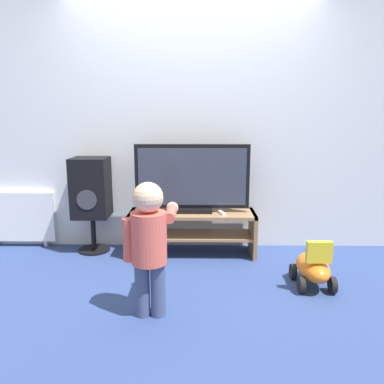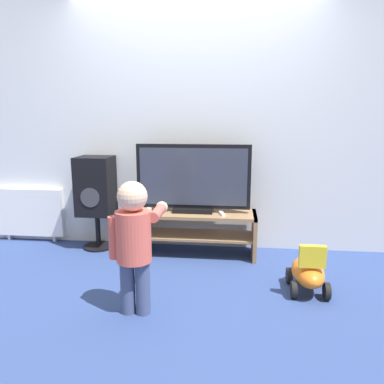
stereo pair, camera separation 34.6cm
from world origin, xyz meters
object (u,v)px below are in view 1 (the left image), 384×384
at_px(game_console, 147,211).
at_px(speaker_tower, 91,190).
at_px(television, 192,179).
at_px(ride_on_toy, 313,267).
at_px(remote_primary, 222,213).
at_px(radiator, 19,217).
at_px(child, 150,239).

height_order(game_console, speaker_tower, speaker_tower).
distance_m(television, ride_on_toy, 1.37).
height_order(television, ride_on_toy, television).
height_order(television, speaker_tower, television).
height_order(remote_primary, speaker_tower, speaker_tower).
bearing_deg(radiator, television, -6.07).
distance_m(child, speaker_tower, 1.46).
height_order(game_console, radiator, radiator).
distance_m(child, radiator, 2.11).
bearing_deg(child, remote_primary, 63.42).
height_order(game_console, child, child).
height_order(remote_primary, child, child).
xyz_separation_m(television, remote_primary, (0.29, -0.08, -0.32)).
height_order(television, child, television).
height_order(television, game_console, television).
distance_m(game_console, speaker_tower, 0.61).
height_order(child, speaker_tower, speaker_tower).
distance_m(game_console, radiator, 1.42).
relative_size(game_console, ride_on_toy, 0.37).
bearing_deg(remote_primary, ride_on_toy, -42.95).
bearing_deg(child, speaker_tower, 120.67).
xyz_separation_m(child, radiator, (-1.57, 1.40, -0.24)).
relative_size(game_console, child, 0.18).
bearing_deg(game_console, child, -81.58).
xyz_separation_m(game_console, ride_on_toy, (1.43, -0.69, -0.29)).
bearing_deg(speaker_tower, game_console, -10.13).
relative_size(television, ride_on_toy, 2.38).
bearing_deg(television, radiator, 173.93).
height_order(remote_primary, ride_on_toy, remote_primary).
bearing_deg(ride_on_toy, speaker_tower, 158.49).
bearing_deg(child, television, 77.35).
bearing_deg(radiator, ride_on_toy, -18.28).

